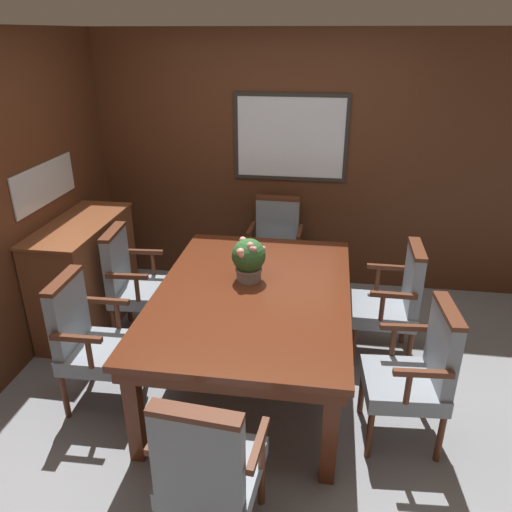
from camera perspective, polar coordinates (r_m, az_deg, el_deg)
name	(u,v)px	position (r m, az deg, el deg)	size (l,w,h in m)	color
ground_plane	(244,386)	(3.83, -1.34, -14.67)	(14.00, 14.00, 0.00)	gray
wall_back	(275,164)	(4.94, 2.21, 10.47)	(7.20, 0.08, 2.45)	#4C2816
dining_table	(253,301)	(3.56, -0.36, -5.19)	(1.36, 1.97, 0.74)	#562614
chair_left_far	(133,280)	(4.28, -13.89, -2.71)	(0.51, 0.53, 0.96)	#562B19
chair_right_near	(418,370)	(3.27, 17.99, -12.33)	(0.51, 0.53, 0.96)	#562B19
chair_left_near	(89,338)	(3.59, -18.50, -8.88)	(0.49, 0.52, 0.96)	#562B19
chair_head_near	(208,467)	(2.58, -5.52, -22.87)	(0.54, 0.52, 0.96)	#562B19
chair_head_far	(275,244)	(4.86, 2.24, 1.38)	(0.52, 0.50, 0.96)	#562B19
chair_right_far	(394,299)	(4.02, 15.48, -4.74)	(0.49, 0.51, 0.96)	#562B19
potted_plant	(248,259)	(3.59, -0.86, -0.29)	(0.25, 0.25, 0.32)	gray
sideboard_cabinet	(86,275)	(4.56, -18.85, -2.07)	(0.50, 1.15, 0.96)	brown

